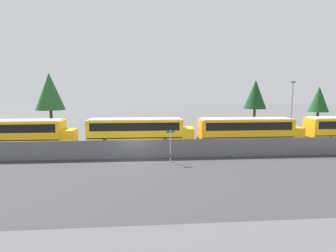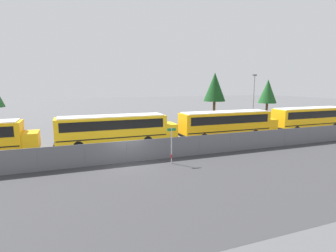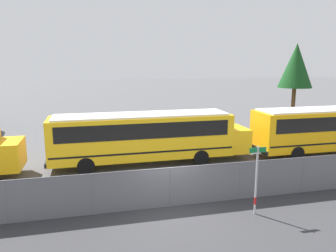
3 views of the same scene
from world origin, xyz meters
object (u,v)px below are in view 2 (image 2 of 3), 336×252
(light_pole, at_px, (254,97))
(tree_0, at_px, (268,91))
(school_bus_3, at_px, (227,122))
(tree_1, at_px, (215,87))
(street_sign, at_px, (172,145))
(school_bus_4, at_px, (311,117))
(school_bus_2, at_px, (115,128))

(light_pole, distance_m, tree_0, 11.67)
(school_bus_3, relative_size, tree_1, 1.49)
(light_pole, height_order, tree_1, tree_1)
(street_sign, bearing_deg, school_bus_4, 17.83)
(school_bus_2, bearing_deg, tree_0, 24.63)
(tree_1, bearing_deg, tree_0, 0.37)
(school_bus_2, xyz_separation_m, school_bus_4, (25.29, -0.33, 0.00))
(tree_0, distance_m, tree_1, 11.42)
(tree_1, bearing_deg, street_sign, -127.15)
(school_bus_3, height_order, light_pole, light_pole)
(street_sign, bearing_deg, light_pole, 37.27)
(school_bus_3, height_order, school_bus_4, same)
(street_sign, height_order, tree_1, tree_1)
(school_bus_3, relative_size, school_bus_4, 1.00)
(street_sign, bearing_deg, school_bus_3, 36.25)
(light_pole, bearing_deg, tree_0, 39.24)
(school_bus_4, xyz_separation_m, tree_1, (-6.00, 14.33, 3.70))
(school_bus_3, distance_m, tree_0, 23.63)
(school_bus_4, height_order, tree_1, tree_1)
(light_pole, xyz_separation_m, tree_1, (-2.37, 7.30, 1.40))
(tree_1, bearing_deg, school_bus_3, -115.28)
(school_bus_2, bearing_deg, light_pole, 17.18)
(school_bus_3, xyz_separation_m, street_sign, (-9.39, -6.88, -0.29))
(street_sign, bearing_deg, tree_0, 37.93)
(street_sign, height_order, tree_0, tree_0)
(school_bus_3, xyz_separation_m, tree_0, (18.29, 14.69, 2.86))
(light_pole, bearing_deg, school_bus_2, -162.82)
(school_bus_4, relative_size, street_sign, 4.26)
(school_bus_3, height_order, tree_1, tree_1)
(school_bus_2, distance_m, tree_0, 33.88)
(school_bus_4, height_order, street_sign, school_bus_4)
(school_bus_2, xyz_separation_m, tree_0, (30.68, 14.07, 2.86))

